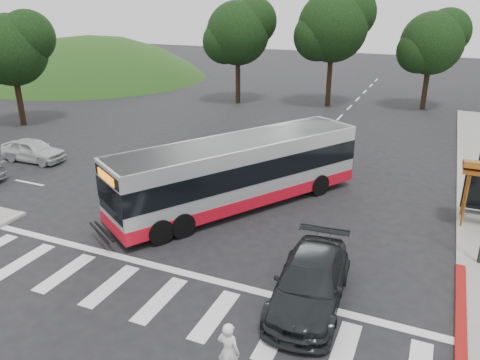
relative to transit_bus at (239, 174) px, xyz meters
The scene contains 13 objects.
ground 3.33m from the transit_bus, 77.76° to the right, with size 140.00×140.00×0.00m, color black.
curb_east 11.01m from the transit_bus, 28.14° to the left, with size 0.30×40.00×0.15m, color #9E9991.
curb_east_red 10.88m from the transit_bus, 26.78° to the right, with size 0.32×6.00×0.15m, color maroon.
hillside_nw 41.52m from the transit_bus, 139.14° to the left, with size 44.00×44.00×10.00m, color #193B13.
crosswalk_ladder 8.04m from the transit_bus, 85.49° to the right, with size 18.00×2.60×0.01m, color silver.
tree_north_a 23.85m from the transit_bus, 93.20° to the left, with size 6.60×6.15×10.17m.
tree_north_b 26.39m from the transit_bus, 75.13° to the left, with size 5.72×5.33×8.43m.
tree_north_c 23.63m from the transit_bus, 113.68° to the left, with size 6.16×5.74×9.30m.
tree_west_a 22.86m from the transit_bus, 161.32° to the left, with size 5.72×5.33×8.43m.
transit_bus is the anchor object (origin of this frame).
pedestrian 10.84m from the transit_bus, 67.76° to the right, with size 0.63×0.41×1.72m, color white.
dark_sedan 7.95m from the transit_bus, 49.66° to the right, with size 2.13×5.25×1.52m, color black.
west_car_white 13.93m from the transit_bus, behind, with size 1.60×3.99×1.36m, color silver.
Camera 1 is at (7.50, -15.66, 9.23)m, focal length 35.00 mm.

